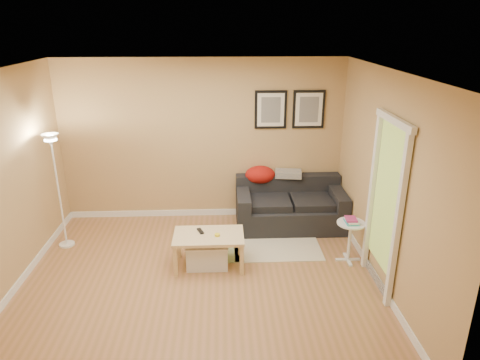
{
  "coord_description": "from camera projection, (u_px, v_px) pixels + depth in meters",
  "views": [
    {
      "loc": [
        0.31,
        -4.72,
        3.12
      ],
      "look_at": [
        0.55,
        0.85,
        1.05
      ],
      "focal_mm": 32.35,
      "sensor_mm": 36.0,
      "label": 1
    }
  ],
  "objects": [
    {
      "name": "tape_roll",
      "position": [
        217.0,
        235.0,
        5.65
      ],
      "size": [
        0.07,
        0.07,
        0.03
      ],
      "primitive_type": "cylinder",
      "color": "yellow",
      "rests_on": "coffee_table"
    },
    {
      "name": "area_rug",
      "position": [
        277.0,
        247.0,
        6.31
      ],
      "size": [
        1.25,
        0.85,
        0.01
      ],
      "primitive_type": "cube",
      "color": "beige",
      "rests_on": "ground"
    },
    {
      "name": "wall_front",
      "position": [
        182.0,
        284.0,
        3.17
      ],
      "size": [
        4.5,
        0.0,
        4.5
      ],
      "primitive_type": "plane",
      "rotation": [
        -1.57,
        0.0,
        0.0
      ],
      "color": "tan",
      "rests_on": "ground"
    },
    {
      "name": "baseboard_right",
      "position": [
        374.0,
        274.0,
        5.57
      ],
      "size": [
        0.02,
        4.0,
        0.1
      ],
      "primitive_type": "cube",
      "color": "white",
      "rests_on": "ground"
    },
    {
      "name": "wall_back",
      "position": [
        203.0,
        141.0,
        6.91
      ],
      "size": [
        4.5,
        0.0,
        4.5
      ],
      "primitive_type": "plane",
      "rotation": [
        1.57,
        0.0,
        0.0
      ],
      "color": "tan",
      "rests_on": "ground"
    },
    {
      "name": "sofa",
      "position": [
        290.0,
        204.0,
        6.85
      ],
      "size": [
        1.7,
        0.9,
        0.75
      ],
      "primitive_type": null,
      "color": "black",
      "rests_on": "ground"
    },
    {
      "name": "coffee_table",
      "position": [
        209.0,
        250.0,
        5.77
      ],
      "size": [
        0.97,
        0.65,
        0.46
      ],
      "primitive_type": null,
      "rotation": [
        0.0,
        0.0,
        0.09
      ],
      "color": "beige",
      "rests_on": "ground"
    },
    {
      "name": "ceiling",
      "position": [
        192.0,
        72.0,
        4.59
      ],
      "size": [
        4.5,
        4.5,
        0.0
      ],
      "primitive_type": "plane",
      "rotation": [
        3.14,
        0.0,
        0.0
      ],
      "color": "white",
      "rests_on": "wall_back"
    },
    {
      "name": "framed_print_right",
      "position": [
        309.0,
        109.0,
        6.78
      ],
      "size": [
        0.5,
        0.04,
        0.6
      ],
      "primitive_type": null,
      "color": "black",
      "rests_on": "wall_back"
    },
    {
      "name": "framed_print_left",
      "position": [
        271.0,
        110.0,
        6.76
      ],
      "size": [
        0.5,
        0.04,
        0.6
      ],
      "primitive_type": null,
      "color": "black",
      "rests_on": "wall_back"
    },
    {
      "name": "plaid_throw",
      "position": [
        288.0,
        174.0,
        7.0
      ],
      "size": [
        0.45,
        0.32,
        0.1
      ],
      "primitive_type": null,
      "rotation": [
        0.0,
        0.0,
        -0.14
      ],
      "color": "tan",
      "rests_on": "sofa"
    },
    {
      "name": "floor",
      "position": [
        200.0,
        281.0,
        5.49
      ],
      "size": [
        4.5,
        4.5,
        0.0
      ],
      "primitive_type": "plane",
      "color": "#A87048",
      "rests_on": "ground"
    },
    {
      "name": "storage_bin",
      "position": [
        207.0,
        253.0,
        5.8
      ],
      "size": [
        0.56,
        0.41,
        0.35
      ],
      "primitive_type": null,
      "color": "white",
      "rests_on": "ground"
    },
    {
      "name": "baseboard_back",
      "position": [
        205.0,
        212.0,
        7.34
      ],
      "size": [
        4.5,
        0.02,
        0.1
      ],
      "primitive_type": "cube",
      "color": "white",
      "rests_on": "ground"
    },
    {
      "name": "doorway",
      "position": [
        384.0,
        209.0,
        5.09
      ],
      "size": [
        0.12,
        1.01,
        2.13
      ],
      "primitive_type": null,
      "color": "white",
      "rests_on": "ground"
    },
    {
      "name": "green_runner",
      "position": [
        219.0,
        254.0,
        6.12
      ],
      "size": [
        0.7,
        0.5,
        0.01
      ],
      "primitive_type": "cube",
      "color": "#668C4C",
      "rests_on": "ground"
    },
    {
      "name": "remote_control",
      "position": [
        200.0,
        231.0,
        5.77
      ],
      "size": [
        0.1,
        0.17,
        0.02
      ],
      "primitive_type": "cube",
      "rotation": [
        0.0,
        0.0,
        0.37
      ],
      "color": "black",
      "rests_on": "coffee_table"
    },
    {
      "name": "wall_right",
      "position": [
        386.0,
        183.0,
        5.13
      ],
      "size": [
        0.0,
        4.0,
        4.0
      ],
      "primitive_type": "plane",
      "rotation": [
        1.57,
        0.0,
        -1.57
      ],
      "color": "tan",
      "rests_on": "ground"
    },
    {
      "name": "red_throw",
      "position": [
        260.0,
        175.0,
        6.98
      ],
      "size": [
        0.48,
        0.36,
        0.28
      ],
      "primitive_type": null,
      "color": "#AB1B0F",
      "rests_on": "sofa"
    },
    {
      "name": "book_stack",
      "position": [
        352.0,
        221.0,
        5.75
      ],
      "size": [
        0.23,
        0.26,
        0.07
      ],
      "primitive_type": null,
      "rotation": [
        0.0,
        0.0,
        -0.38
      ],
      "color": "teal",
      "rests_on": "side_table"
    },
    {
      "name": "baseboard_left",
      "position": [
        20.0,
        282.0,
        5.38
      ],
      "size": [
        0.02,
        4.0,
        0.1
      ],
      "primitive_type": "cube",
      "color": "white",
      "rests_on": "ground"
    },
    {
      "name": "side_table",
      "position": [
        349.0,
        242.0,
        5.87
      ],
      "size": [
        0.38,
        0.38,
        0.58
      ],
      "primitive_type": null,
      "color": "white",
      "rests_on": "ground"
    },
    {
      "name": "floor_lamp",
      "position": [
        59.0,
        195.0,
        6.1
      ],
      "size": [
        0.22,
        0.22,
        1.69
      ],
      "primitive_type": null,
      "color": "white",
      "rests_on": "ground"
    }
  ]
}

